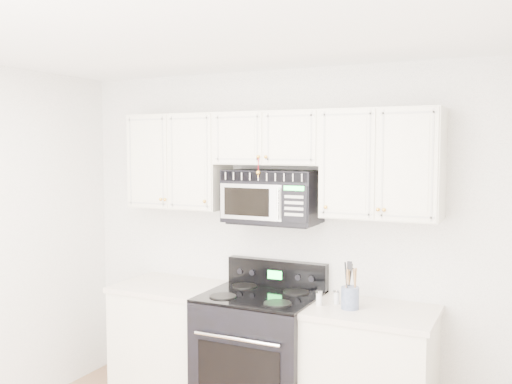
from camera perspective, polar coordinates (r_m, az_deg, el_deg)
The scene contains 9 objects.
room at distance 2.96m, azimuth -11.14°, elevation -9.41°, with size 3.51×3.51×2.61m.
base_cabinet_left at distance 4.78m, azimuth -8.23°, elevation -14.90°, with size 0.86×0.65×0.92m.
base_cabinet_right at distance 4.16m, azimuth 11.39°, elevation -17.96°, with size 0.86×0.65×0.92m.
range at distance 4.36m, azimuth 0.44°, elevation -15.94°, with size 0.82×0.74×1.13m.
upper_cabinets at distance 4.25m, azimuth 1.67°, elevation 3.49°, with size 2.44×0.37×0.75m.
microwave at distance 4.24m, azimuth 1.63°, elevation -0.42°, with size 0.70×0.40×0.39m.
utensil_crock at distance 3.95m, azimuth 9.40°, elevation -10.27°, with size 0.12×0.12×0.32m.
shaker_salt at distance 4.01m, azimuth 6.33°, elevation -10.48°, with size 0.04×0.04×0.10m.
shaker_pepper at distance 4.06m, azimuth 8.06°, elevation -10.35°, with size 0.04×0.04×0.10m.
Camera 1 is at (1.73, -2.29, 2.00)m, focal length 40.00 mm.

